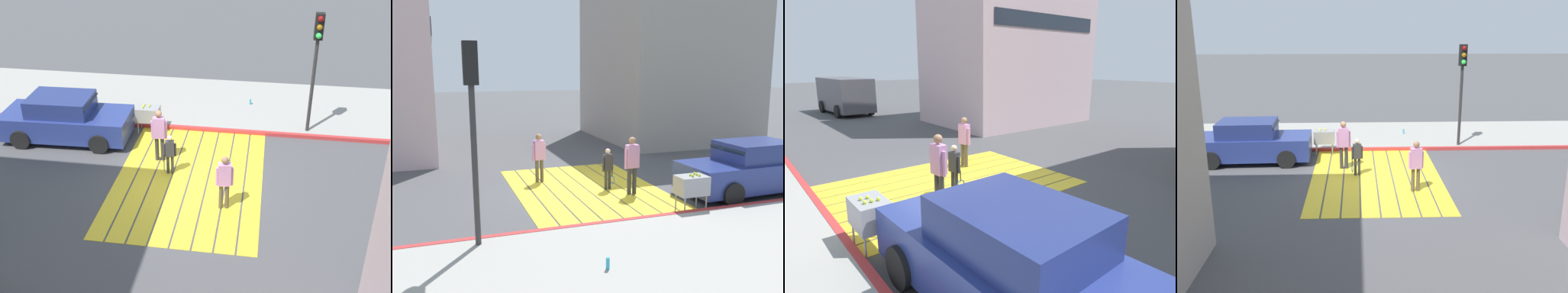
# 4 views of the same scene
# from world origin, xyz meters

# --- Properties ---
(ground_plane) EXTENTS (120.00, 120.00, 0.00)m
(ground_plane) POSITION_xyz_m (0.00, 0.00, 0.00)
(ground_plane) COLOR #4C4C4F
(crosswalk_stripes) EXTENTS (6.40, 4.35, 0.01)m
(crosswalk_stripes) POSITION_xyz_m (0.00, -0.00, 0.01)
(crosswalk_stripes) COLOR yellow
(crosswalk_stripes) RESTS_ON ground
(sidewalk_west) EXTENTS (4.80, 40.00, 0.12)m
(sidewalk_west) POSITION_xyz_m (-5.60, 0.00, 0.06)
(sidewalk_west) COLOR #9E9B93
(sidewalk_west) RESTS_ON ground
(curb_painted) EXTENTS (0.16, 40.00, 0.13)m
(curb_painted) POSITION_xyz_m (-3.25, 0.00, 0.07)
(curb_painted) COLOR #BC3333
(curb_painted) RESTS_ON ground
(building_far_south) EXTENTS (8.00, 7.04, 9.83)m
(building_far_south) POSITION_xyz_m (8.50, -7.50, 4.91)
(building_far_south) COLOR gray
(building_far_south) RESTS_ON ground
(car_parked_near_curb) EXTENTS (2.09, 4.36, 1.57)m
(car_parked_near_curb) POSITION_xyz_m (-2.00, -4.57, 0.73)
(car_parked_near_curb) COLOR navy
(car_parked_near_curb) RESTS_ON ground
(traffic_light_corner) EXTENTS (0.39, 0.28, 4.24)m
(traffic_light_corner) POSITION_xyz_m (-3.58, 3.62, 3.04)
(traffic_light_corner) COLOR #2D2D2D
(traffic_light_corner) RESTS_ON ground
(tennis_ball_cart) EXTENTS (0.56, 0.80, 1.02)m
(tennis_ball_cart) POSITION_xyz_m (-2.90, -1.93, 0.70)
(tennis_ball_cart) COLOR #99999E
(tennis_ball_cart) RESTS_ON ground
(water_bottle) EXTENTS (0.07, 0.07, 0.22)m
(water_bottle) POSITION_xyz_m (-5.55, 1.51, 0.23)
(water_bottle) COLOR #33A5BF
(water_bottle) RESTS_ON sidewalk_west
(pedestrian_adult_lead) EXTENTS (0.25, 0.51, 1.74)m
(pedestrian_adult_lead) POSITION_xyz_m (-0.99, -1.11, 1.01)
(pedestrian_adult_lead) COLOR #333338
(pedestrian_adult_lead) RESTS_ON ground
(pedestrian_adult_trailing) EXTENTS (0.26, 0.47, 1.62)m
(pedestrian_adult_trailing) POSITION_xyz_m (1.30, 1.17, 0.94)
(pedestrian_adult_trailing) COLOR brown
(pedestrian_adult_trailing) RESTS_ON ground
(pedestrian_child_with_racket) EXTENTS (0.31, 0.41, 1.29)m
(pedestrian_child_with_racket) POSITION_xyz_m (-0.26, -0.64, 0.73)
(pedestrian_child_with_racket) COLOR #333338
(pedestrian_child_with_racket) RESTS_ON ground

